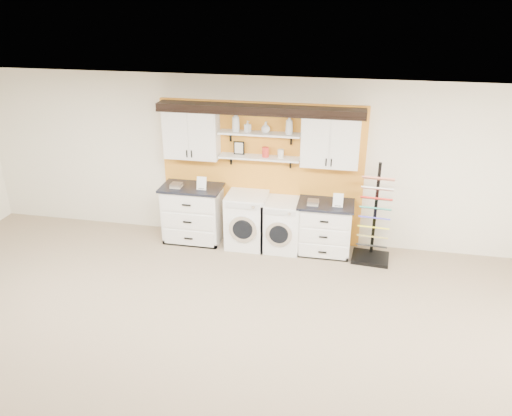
% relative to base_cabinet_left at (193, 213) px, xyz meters
% --- Properties ---
extents(floor, '(10.00, 10.00, 0.00)m').
position_rel_base_cabinet_left_xyz_m(floor, '(1.13, -3.64, -0.50)').
color(floor, gray).
rests_on(floor, ground).
extents(ceiling, '(10.00, 10.00, 0.00)m').
position_rel_base_cabinet_left_xyz_m(ceiling, '(1.13, -3.64, 2.30)').
color(ceiling, white).
rests_on(ceiling, wall_back).
extents(wall_back, '(10.00, 0.00, 10.00)m').
position_rel_base_cabinet_left_xyz_m(wall_back, '(1.13, 0.36, 0.90)').
color(wall_back, white).
rests_on(wall_back, floor).
extents(accent_panel, '(3.40, 0.07, 2.40)m').
position_rel_base_cabinet_left_xyz_m(accent_panel, '(1.13, 0.32, 0.70)').
color(accent_panel, orange).
rests_on(accent_panel, wall_back).
extents(upper_cabinet_left, '(0.90, 0.35, 0.84)m').
position_rel_base_cabinet_left_xyz_m(upper_cabinet_left, '(-0.00, 0.15, 1.38)').
color(upper_cabinet_left, white).
rests_on(upper_cabinet_left, wall_back).
extents(upper_cabinet_right, '(0.90, 0.35, 0.84)m').
position_rel_base_cabinet_left_xyz_m(upper_cabinet_right, '(2.26, 0.15, 1.38)').
color(upper_cabinet_right, white).
rests_on(upper_cabinet_right, wall_back).
extents(shelf_lower, '(1.32, 0.28, 0.03)m').
position_rel_base_cabinet_left_xyz_m(shelf_lower, '(1.13, 0.16, 1.03)').
color(shelf_lower, white).
rests_on(shelf_lower, wall_back).
extents(shelf_upper, '(1.32, 0.28, 0.03)m').
position_rel_base_cabinet_left_xyz_m(shelf_upper, '(1.13, 0.16, 1.43)').
color(shelf_upper, white).
rests_on(shelf_upper, wall_back).
extents(crown_molding, '(3.30, 0.41, 0.13)m').
position_rel_base_cabinet_left_xyz_m(crown_molding, '(1.13, 0.17, 1.83)').
color(crown_molding, black).
rests_on(crown_molding, wall_back).
extents(picture_frame, '(0.18, 0.02, 0.22)m').
position_rel_base_cabinet_left_xyz_m(picture_frame, '(0.78, 0.21, 1.16)').
color(picture_frame, black).
rests_on(picture_frame, shelf_lower).
extents(canister_red, '(0.11, 0.11, 0.16)m').
position_rel_base_cabinet_left_xyz_m(canister_red, '(1.23, 0.16, 1.13)').
color(canister_red, red).
rests_on(canister_red, shelf_lower).
extents(canister_cream, '(0.10, 0.10, 0.14)m').
position_rel_base_cabinet_left_xyz_m(canister_cream, '(1.48, 0.16, 1.12)').
color(canister_cream, silver).
rests_on(canister_cream, shelf_lower).
extents(base_cabinet_left, '(1.02, 0.66, 1.00)m').
position_rel_base_cabinet_left_xyz_m(base_cabinet_left, '(0.00, 0.00, 0.00)').
color(base_cabinet_left, white).
rests_on(base_cabinet_left, floor).
extents(base_cabinet_right, '(0.90, 0.66, 0.88)m').
position_rel_base_cabinet_left_xyz_m(base_cabinet_right, '(2.26, 0.00, -0.06)').
color(base_cabinet_right, white).
rests_on(base_cabinet_right, floor).
extents(washer, '(0.66, 0.71, 0.93)m').
position_rel_base_cabinet_left_xyz_m(washer, '(0.95, -0.00, -0.04)').
color(washer, white).
rests_on(washer, floor).
extents(dryer, '(0.62, 0.71, 0.86)m').
position_rel_base_cabinet_left_xyz_m(dryer, '(1.55, -0.00, -0.07)').
color(dryer, white).
rests_on(dryer, floor).
extents(sample_rack, '(0.62, 0.53, 1.60)m').
position_rel_base_cabinet_left_xyz_m(sample_rack, '(3.03, -0.11, 0.02)').
color(sample_rack, black).
rests_on(sample_rack, floor).
extents(soap_bottle_a, '(0.14, 0.15, 0.33)m').
position_rel_base_cabinet_left_xyz_m(soap_bottle_a, '(0.75, 0.16, 1.61)').
color(soap_bottle_a, silver).
rests_on(soap_bottle_a, shelf_upper).
extents(soap_bottle_b, '(0.11, 0.11, 0.18)m').
position_rel_base_cabinet_left_xyz_m(soap_bottle_b, '(0.94, 0.16, 1.54)').
color(soap_bottle_b, silver).
rests_on(soap_bottle_b, shelf_upper).
extents(soap_bottle_c, '(0.16, 0.16, 0.18)m').
position_rel_base_cabinet_left_xyz_m(soap_bottle_c, '(1.23, 0.16, 1.54)').
color(soap_bottle_c, silver).
rests_on(soap_bottle_c, shelf_upper).
extents(soap_bottle_d, '(0.13, 0.13, 0.31)m').
position_rel_base_cabinet_left_xyz_m(soap_bottle_d, '(1.61, 0.16, 1.60)').
color(soap_bottle_d, silver).
rests_on(soap_bottle_d, shelf_upper).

